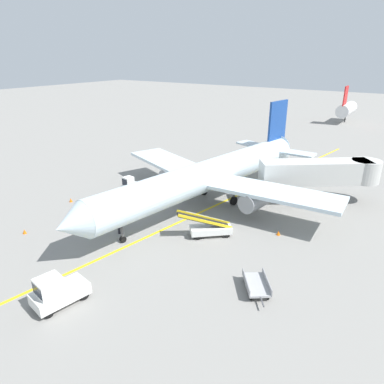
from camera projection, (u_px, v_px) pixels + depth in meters
The scene contains 15 objects.
ground_plane at pixel (135, 238), 32.27m from camera, with size 300.00×300.00×0.00m, color gray.
taxi_line_yellow at pixel (179, 222), 35.40m from camera, with size 0.30×80.00×0.01m, color yellow.
airliner at pixel (211, 175), 38.61m from camera, with size 28.24×35.26×10.10m.
jet_bridge at pixel (327, 172), 38.93m from camera, with size 11.69×9.73×4.85m.
pushback_tug at pixel (57, 292), 23.51m from camera, with size 2.51×3.88×2.20m.
baggage_tug_near_wing at pixel (130, 186), 42.49m from camera, with size 1.69×2.58×2.10m.
belt_loader_forward_hold at pixel (210, 228), 32.56m from camera, with size 4.54×4.29×2.59m.
baggage_cart_loaded at pixel (256, 284), 25.09m from camera, with size 2.91×3.50×0.94m.
ground_crew_marshaller at pixel (119, 225), 32.88m from camera, with size 0.36×0.24×1.70m.
safety_cone_nose_left at pixel (71, 200), 40.15m from camera, with size 0.36×0.36×0.44m, color orange.
safety_cone_nose_right at pixel (24, 231), 33.08m from camera, with size 0.36×0.36×0.44m, color orange.
safety_cone_wingtip_left at pixel (255, 207), 38.41m from camera, with size 0.36×0.36×0.44m, color orange.
safety_cone_wingtip_right at pixel (278, 233), 32.82m from camera, with size 0.36×0.36×0.44m, color orange.
safety_cone_tail_area at pixel (170, 187), 44.20m from camera, with size 0.36×0.36×0.44m, color orange.
distant_aircraft_far_left at pixel (346, 109), 85.50m from camera, with size 3.00×10.10×8.80m.
Camera 1 is at (20.25, -20.70, 15.77)m, focal length 33.07 mm.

